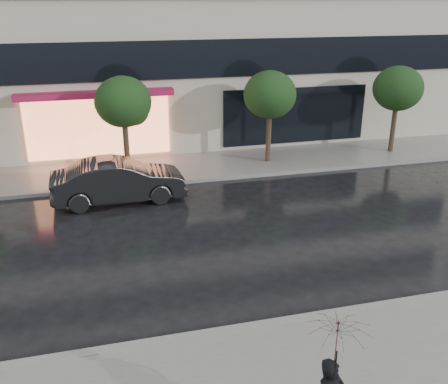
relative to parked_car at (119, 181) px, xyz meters
name	(u,v)px	position (x,y,z in m)	size (l,w,h in m)	color
ground	(287,298)	(3.49, -7.25, -0.76)	(120.00, 120.00, 0.00)	black
sidewalk_far	(199,166)	(3.49, 3.00, -0.70)	(60.00, 3.50, 0.12)	slate
curb_near	(303,320)	(3.49, -8.25, -0.69)	(60.00, 0.25, 0.14)	gray
curb_far	(208,179)	(3.49, 1.25, -0.69)	(60.00, 0.25, 0.14)	gray
tree_mid_west	(125,104)	(0.55, 2.78, 2.16)	(2.20, 2.20, 3.99)	#33261C
tree_mid_east	(271,96)	(6.55, 2.78, 2.16)	(2.20, 2.20, 3.99)	#33261C
tree_far_east	(399,90)	(12.55, 2.78, 2.16)	(2.20, 2.20, 3.99)	#33261C
parked_car	(119,181)	(0.00, 0.00, 0.00)	(1.62, 4.64, 1.53)	black
pedestrian_with_umbrella	(335,364)	(2.56, -11.43, 0.90)	(1.27, 1.28, 2.31)	black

